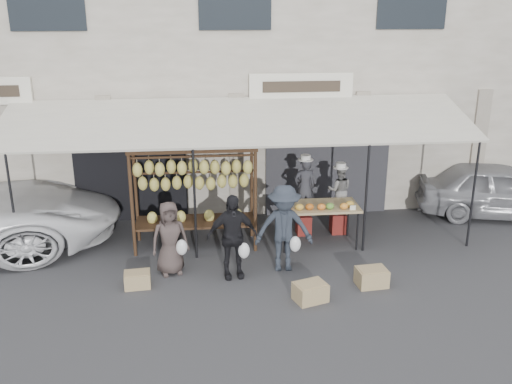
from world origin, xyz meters
The scene contains 16 objects.
ground_plane centered at (0.00, 0.00, 0.00)m, with size 90.00×90.00×0.00m, color #2D2D30.
shophouse centered at (0.00, 6.50, 3.65)m, with size 24.00×6.15×7.30m.
awning centered at (0.01, 2.28, 2.57)m, with size 10.00×2.35×2.92m.
banana_rack centered at (-1.01, 1.71, 1.58)m, with size 2.60×0.90×2.24m.
produce_table centered at (1.60, 1.51, 0.87)m, with size 1.70×0.90×1.04m.
vendor_left centered at (1.41, 2.17, 1.11)m, with size 0.48×0.32×1.32m, color #2F3036.
vendor_right centered at (2.20, 2.16, 1.02)m, with size 0.54×0.42×1.11m, color slate.
customer_left centered at (-1.49, 0.52, 0.73)m, with size 0.71×0.46×1.46m, color #3F3432.
customer_mid centered at (-0.32, 0.25, 0.83)m, with size 0.97×0.40×1.65m, color black.
customer_right centered at (0.70, 0.45, 0.87)m, with size 1.12×0.64×1.73m, color #262C36.
stool_left centered at (1.41, 2.17, 0.22)m, with size 0.32×0.32×0.45m, color maroon.
stool_right centered at (2.20, 2.16, 0.23)m, with size 0.33×0.33×0.46m, color maroon.
crate_near_a centered at (0.99, -0.82, 0.16)m, with size 0.55×0.41×0.33m, color tan.
crate_near_b centered at (2.23, -0.38, 0.16)m, with size 0.55×0.42×0.33m, color tan.
crate_far centered at (-2.09, 0.01, 0.14)m, with size 0.47×0.36×0.28m, color tan.
sedan centered at (6.34, 2.82, 0.66)m, with size 1.57×3.90×1.33m, color gray.
Camera 1 is at (-0.86, -9.60, 5.06)m, focal length 40.00 mm.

